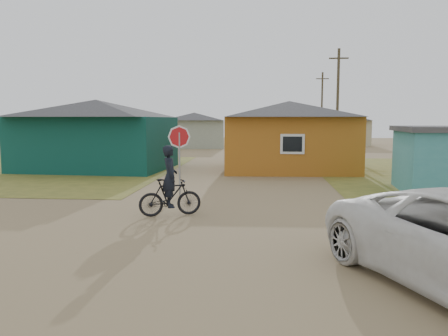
# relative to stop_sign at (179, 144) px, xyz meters

# --- Properties ---
(ground) EXTENTS (120.00, 120.00, 0.00)m
(ground) POSITION_rel_stop_sign_xyz_m (2.09, -5.13, -1.93)
(ground) COLOR #8D7651
(grass_nw) EXTENTS (20.00, 18.00, 0.00)m
(grass_nw) POSITION_rel_stop_sign_xyz_m (-11.91, 7.87, -1.93)
(grass_nw) COLOR olive
(grass_nw) RESTS_ON ground
(house_teal) EXTENTS (8.93, 7.08, 4.00)m
(house_teal) POSITION_rel_stop_sign_xyz_m (-6.41, 8.37, 0.12)
(house_teal) COLOR #0A3831
(house_teal) RESTS_ON ground
(house_yellow) EXTENTS (7.72, 6.76, 3.90)m
(house_yellow) POSITION_rel_stop_sign_xyz_m (4.59, 8.86, 0.07)
(house_yellow) COLOR #A76019
(house_yellow) RESTS_ON ground
(house_pale_west) EXTENTS (7.04, 6.15, 3.60)m
(house_pale_west) POSITION_rel_stop_sign_xyz_m (-3.91, 28.87, -0.08)
(house_pale_west) COLOR #979F88
(house_pale_west) RESTS_ON ground
(house_beige_east) EXTENTS (6.95, 6.05, 3.60)m
(house_beige_east) POSITION_rel_stop_sign_xyz_m (12.09, 34.87, -0.08)
(house_beige_east) COLOR tan
(house_beige_east) RESTS_ON ground
(house_pale_north) EXTENTS (6.28, 5.81, 3.40)m
(house_pale_north) POSITION_rel_stop_sign_xyz_m (-11.91, 40.87, -0.18)
(house_pale_north) COLOR #979F88
(house_pale_north) RESTS_ON ground
(utility_pole_near) EXTENTS (1.40, 0.20, 8.00)m
(utility_pole_near) POSITION_rel_stop_sign_xyz_m (8.59, 16.87, 2.20)
(utility_pole_near) COLOR #493F2B
(utility_pole_near) RESTS_ON ground
(utility_pole_far) EXTENTS (1.40, 0.20, 8.00)m
(utility_pole_far) POSITION_rel_stop_sign_xyz_m (9.59, 32.87, 2.20)
(utility_pole_far) COLOR #493F2B
(utility_pole_far) RESTS_ON ground
(stop_sign) EXTENTS (0.87, 0.07, 2.65)m
(stop_sign) POSITION_rel_stop_sign_xyz_m (0.00, 0.00, 0.00)
(stop_sign) COLOR gray
(stop_sign) RESTS_ON ground
(cyclist) EXTENTS (1.92, 1.17, 2.10)m
(cyclist) POSITION_rel_stop_sign_xyz_m (0.37, -3.47, -1.17)
(cyclist) COLOR black
(cyclist) RESTS_ON ground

